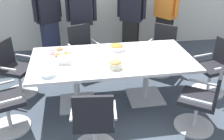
{
  "coord_description": "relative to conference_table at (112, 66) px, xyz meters",
  "views": [
    {
      "loc": [
        -0.55,
        -3.43,
        2.34
      ],
      "look_at": [
        0.0,
        0.0,
        0.55
      ],
      "focal_mm": 41.11,
      "sensor_mm": 36.0,
      "label": 1
    }
  ],
  "objects": [
    {
      "name": "ground_plane",
      "position": [
        0.0,
        0.0,
        -0.63
      ],
      "size": [
        10.0,
        10.0,
        0.01
      ],
      "primitive_type": "cube",
      "color": "#3D4754"
    },
    {
      "name": "conference_table",
      "position": [
        0.0,
        0.0,
        0.0
      ],
      "size": [
        2.4,
        1.2,
        0.75
      ],
      "color": "silver",
      "rests_on": "ground"
    },
    {
      "name": "office_chair_0",
      "position": [
        -0.39,
        -1.08,
        -0.22
      ],
      "size": [
        0.6,
        0.6,
        0.91
      ],
      "rotation": [
        0.0,
        0.0,
        -0.11
      ],
      "color": "silver",
      "rests_on": "ground"
    },
    {
      "name": "office_chair_1",
      "position": [
        1.06,
        -0.86,
        -0.22
      ],
      "size": [
        0.75,
        0.75,
        0.91
      ],
      "rotation": [
        0.0,
        0.0,
        0.94
      ],
      "color": "silver",
      "rests_on": "ground"
    },
    {
      "name": "office_chair_2",
      "position": [
        1.7,
        0.0,
        -0.22
      ],
      "size": [
        0.64,
        0.64,
        0.91
      ],
      "rotation": [
        0.0,
        0.0,
        1.78
      ],
      "color": "silver",
      "rests_on": "ground"
    },
    {
      "name": "office_chair_3",
      "position": [
        1.08,
        0.86,
        -0.22
      ],
      "size": [
        0.76,
        0.76,
        0.91
      ],
      "rotation": [
        0.0,
        0.0,
        -3.88
      ],
      "color": "silver",
      "rests_on": "ground"
    },
    {
      "name": "office_chair_4",
      "position": [
        -0.37,
        1.08,
        -0.22
      ],
      "size": [
        0.7,
        0.7,
        0.91
      ],
      "rotation": [
        0.0,
        0.0,
        -2.76
      ],
      "color": "silver",
      "rests_on": "ground"
    },
    {
      "name": "office_chair_5",
      "position": [
        -1.53,
        0.49,
        -0.22
      ],
      "size": [
        0.73,
        0.73,
        0.91
      ],
      "rotation": [
        0.0,
        0.0,
        -2.05
      ],
      "color": "silver",
      "rests_on": "ground"
    },
    {
      "name": "office_chair_6",
      "position": [
        -1.54,
        -0.47,
        -0.22
      ],
      "size": [
        0.69,
        0.69,
        0.91
      ],
      "rotation": [
        0.0,
        0.0,
        -1.22
      ],
      "color": "silver",
      "rests_on": "ground"
    },
    {
      "name": "person_standing_0",
      "position": [
        -1.01,
        1.72,
        0.29
      ],
      "size": [
        0.55,
        0.43,
        1.76
      ],
      "rotation": [
        0.0,
        0.0,
        -2.56
      ],
      "color": "#232842",
      "rests_on": "ground"
    },
    {
      "name": "person_standing_1",
      "position": [
        -0.35,
        1.65,
        0.24
      ],
      "size": [
        0.61,
        0.25,
        1.67
      ],
      "rotation": [
        0.0,
        0.0,
        -3.2
      ],
      "color": "black",
      "rests_on": "ground"
    },
    {
      "name": "person_standing_2",
      "position": [
        0.68,
        1.7,
        0.25
      ],
      "size": [
        0.58,
        0.4,
        1.68
      ],
      "rotation": [
        0.0,
        0.0,
        -3.63
      ],
      "color": "black",
      "rests_on": "ground"
    },
    {
      "name": "person_standing_3",
      "position": [
        1.39,
        1.62,
        0.32
      ],
      "size": [
        0.42,
        0.56,
        1.8
      ],
      "rotation": [
        0.0,
        0.0,
        -4.14
      ],
      "color": "black",
      "rests_on": "ground"
    },
    {
      "name": "snack_bowl_pretzels",
      "position": [
        0.13,
        0.3,
        0.17
      ],
      "size": [
        0.25,
        0.25,
        0.1
      ],
      "color": "white",
      "rests_on": "conference_table"
    },
    {
      "name": "snack_bowl_cookies",
      "position": [
        -0.01,
        -0.34,
        0.18
      ],
      "size": [
        0.19,
        0.19,
        0.12
      ],
      "color": "beige",
      "rests_on": "conference_table"
    },
    {
      "name": "donut_platter",
      "position": [
        -0.76,
        0.31,
        0.15
      ],
      "size": [
        0.35,
        0.35,
        0.04
      ],
      "color": "white",
      "rests_on": "conference_table"
    },
    {
      "name": "plate_stack",
      "position": [
        -0.91,
        -0.42,
        0.15
      ],
      "size": [
        0.19,
        0.19,
        0.05
      ],
      "color": "white",
      "rests_on": "conference_table"
    },
    {
      "name": "napkin_pile",
      "position": [
        -0.7,
        -0.05,
        0.17
      ],
      "size": [
        0.17,
        0.17,
        0.08
      ],
      "primitive_type": "cube",
      "color": "white",
      "rests_on": "conference_table"
    }
  ]
}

